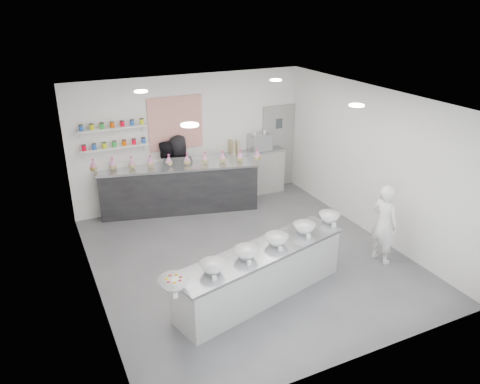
% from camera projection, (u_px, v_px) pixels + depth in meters
% --- Properties ---
extents(floor, '(6.00, 6.00, 0.00)m').
position_uv_depth(floor, '(248.00, 258.00, 8.84)').
color(floor, '#515156').
rests_on(floor, ground).
extents(ceiling, '(6.00, 6.00, 0.00)m').
position_uv_depth(ceiling, '(250.00, 100.00, 7.67)').
color(ceiling, white).
rests_on(ceiling, floor).
extents(back_wall, '(5.50, 0.00, 5.50)m').
position_uv_depth(back_wall, '(191.00, 140.00, 10.75)').
color(back_wall, white).
rests_on(back_wall, floor).
extents(left_wall, '(0.00, 6.00, 6.00)m').
position_uv_depth(left_wall, '(89.00, 214.00, 7.17)').
color(left_wall, white).
rests_on(left_wall, floor).
extents(right_wall, '(0.00, 6.00, 6.00)m').
position_uv_depth(right_wall, '(372.00, 162.00, 9.34)').
color(right_wall, white).
rests_on(right_wall, floor).
extents(back_door, '(0.88, 0.04, 2.10)m').
position_uv_depth(back_door, '(278.00, 147.00, 11.81)').
color(back_door, gray).
rests_on(back_door, floor).
extents(pattern_panel, '(1.25, 0.03, 1.20)m').
position_uv_depth(pattern_panel, '(176.00, 123.00, 10.42)').
color(pattern_panel, red).
rests_on(pattern_panel, back_wall).
extents(jar_shelf_lower, '(1.45, 0.22, 0.04)m').
position_uv_depth(jar_shelf_lower, '(115.00, 147.00, 9.94)').
color(jar_shelf_lower, silver).
rests_on(jar_shelf_lower, back_wall).
extents(jar_shelf_upper, '(1.45, 0.22, 0.04)m').
position_uv_depth(jar_shelf_upper, '(113.00, 128.00, 9.77)').
color(jar_shelf_upper, silver).
rests_on(jar_shelf_upper, back_wall).
extents(preserve_jars, '(1.45, 0.10, 0.56)m').
position_uv_depth(preserve_jars, '(113.00, 135.00, 9.81)').
color(preserve_jars, '#F60020').
rests_on(preserve_jars, jar_shelf_lower).
extents(downlight_0, '(0.24, 0.24, 0.02)m').
position_uv_depth(downlight_0, '(190.00, 125.00, 6.29)').
color(downlight_0, white).
rests_on(downlight_0, ceiling).
extents(downlight_1, '(0.24, 0.24, 0.02)m').
position_uv_depth(downlight_1, '(357.00, 105.00, 7.40)').
color(downlight_1, white).
rests_on(downlight_1, ceiling).
extents(downlight_2, '(0.24, 0.24, 0.02)m').
position_uv_depth(downlight_2, '(141.00, 91.00, 8.45)').
color(downlight_2, white).
rests_on(downlight_2, ceiling).
extents(downlight_3, '(0.24, 0.24, 0.02)m').
position_uv_depth(downlight_3, '(276.00, 80.00, 9.56)').
color(downlight_3, white).
rests_on(downlight_3, ceiling).
extents(prep_counter, '(3.22, 1.46, 0.86)m').
position_uv_depth(prep_counter, '(261.00, 273.00, 7.58)').
color(prep_counter, '#A2A39F').
rests_on(prep_counter, floor).
extents(back_bar, '(3.58, 1.49, 1.09)m').
position_uv_depth(back_bar, '(180.00, 189.00, 10.57)').
color(back_bar, black).
rests_on(back_bar, floor).
extents(sneeze_guard, '(3.38, 0.86, 0.30)m').
position_uv_depth(sneeze_guard, '(179.00, 164.00, 10.02)').
color(sneeze_guard, white).
rests_on(sneeze_guard, back_bar).
extents(espresso_ledge, '(1.47, 0.47, 1.09)m').
position_uv_depth(espresso_ledge, '(255.00, 172.00, 11.55)').
color(espresso_ledge, '#A2A39F').
rests_on(espresso_ledge, floor).
extents(espresso_machine, '(0.51, 0.35, 0.39)m').
position_uv_depth(espresso_machine, '(260.00, 143.00, 11.31)').
color(espresso_machine, '#93969E').
rests_on(espresso_machine, espresso_ledge).
extents(cup_stacks, '(0.24, 0.24, 0.31)m').
position_uv_depth(cup_stacks, '(235.00, 148.00, 11.07)').
color(cup_stacks, tan).
rests_on(cup_stacks, espresso_ledge).
extents(prep_bowls, '(3.65, 1.36, 0.16)m').
position_uv_depth(prep_bowls, '(262.00, 246.00, 7.38)').
color(prep_bowls, white).
rests_on(prep_bowls, prep_counter).
extents(label_cards, '(3.31, 0.04, 0.07)m').
position_uv_depth(label_cards, '(270.00, 266.00, 6.93)').
color(label_cards, white).
rests_on(label_cards, prep_counter).
extents(cookie_bags, '(3.69, 1.07, 0.28)m').
position_uv_depth(cookie_bags, '(178.00, 160.00, 10.31)').
color(cookie_bags, pink).
rests_on(cookie_bags, back_bar).
extents(woman_prep, '(0.44, 0.60, 1.51)m').
position_uv_depth(woman_prep, '(384.00, 224.00, 8.49)').
color(woman_prep, white).
rests_on(woman_prep, floor).
extents(staff_left, '(0.96, 0.87, 1.62)m').
position_uv_depth(staff_left, '(166.00, 176.00, 10.59)').
color(staff_left, black).
rests_on(staff_left, floor).
extents(staff_right, '(0.98, 0.82, 1.71)m').
position_uv_depth(staff_right, '(179.00, 172.00, 10.70)').
color(staff_right, black).
rests_on(staff_right, floor).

